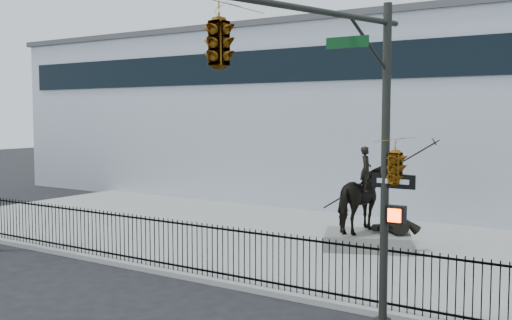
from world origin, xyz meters
The scene contains 7 objects.
ground centered at (0.00, 0.00, 0.00)m, with size 120.00×120.00×0.00m, color black.
plaza centered at (0.00, 7.00, 0.07)m, with size 30.00×12.00×0.15m, color gray.
building centered at (0.00, 20.00, 4.50)m, with size 44.00×14.00×9.00m, color silver.
picket_fence centered at (0.00, 1.25, 0.90)m, with size 22.10×0.10×1.50m.
statue_plinth centered at (3.82, 7.02, 0.42)m, with size 2.84×1.95×0.53m, color #5C5854.
equestrian_statue centered at (3.87, 7.04, 1.80)m, with size 3.39×2.80×3.08m.
traffic_signal_right centered at (6.47, -2.00, 4.85)m, with size 2.17×6.86×7.00m.
Camera 1 is at (11.58, -11.84, 4.71)m, focal length 42.00 mm.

